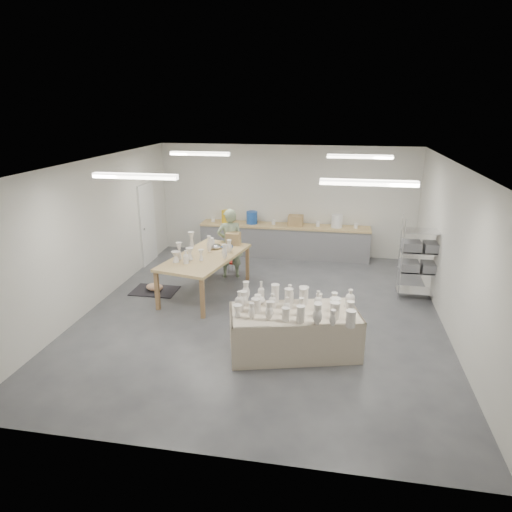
% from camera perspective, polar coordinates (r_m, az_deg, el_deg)
% --- Properties ---
extents(room, '(8.00, 8.02, 3.00)m').
position_cam_1_polar(room, '(8.71, 0.22, 5.43)').
color(room, '#424449').
rests_on(room, ground).
extents(back_counter, '(4.60, 0.60, 1.24)m').
position_cam_1_polar(back_counter, '(12.54, 3.49, 2.06)').
color(back_counter, tan).
rests_on(back_counter, ground).
extents(wire_shelf, '(0.88, 0.48, 1.80)m').
position_cam_1_polar(wire_shelf, '(10.33, 19.93, -0.17)').
color(wire_shelf, silver).
rests_on(wire_shelf, ground).
extents(drying_table, '(2.33, 1.55, 1.12)m').
position_cam_1_polar(drying_table, '(7.79, 4.76, -9.12)').
color(drying_table, olive).
rests_on(drying_table, ground).
extents(work_table, '(1.65, 2.56, 1.26)m').
position_cam_1_polar(work_table, '(10.06, -6.16, 0.15)').
color(work_table, tan).
rests_on(work_table, ground).
extents(rug, '(1.00, 0.70, 0.02)m').
position_cam_1_polar(rug, '(10.59, -12.53, -4.25)').
color(rug, black).
rests_on(rug, ground).
extents(cat, '(0.47, 0.41, 0.17)m').
position_cam_1_polar(cat, '(10.54, -12.49, -3.81)').
color(cat, white).
rests_on(cat, rug).
extents(potter, '(0.71, 0.57, 1.70)m').
position_cam_1_polar(potter, '(10.95, -3.27, 1.59)').
color(potter, gray).
rests_on(potter, ground).
extents(red_stool, '(0.38, 0.38, 0.31)m').
position_cam_1_polar(red_stool, '(11.38, -2.91, -0.80)').
color(red_stool, red).
rests_on(red_stool, ground).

